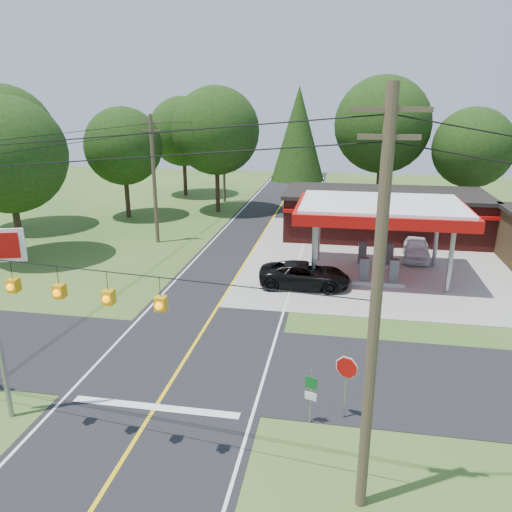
% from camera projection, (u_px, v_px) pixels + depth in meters
% --- Properties ---
extents(ground, '(120.00, 120.00, 0.00)m').
position_uv_depth(ground, '(185.00, 360.00, 22.16)').
color(ground, '#2F561E').
rests_on(ground, ground).
extents(main_highway, '(8.00, 120.00, 0.02)m').
position_uv_depth(main_highway, '(185.00, 360.00, 22.16)').
color(main_highway, black).
rests_on(main_highway, ground).
extents(cross_road, '(70.00, 7.00, 0.02)m').
position_uv_depth(cross_road, '(185.00, 360.00, 22.16)').
color(cross_road, black).
rests_on(cross_road, ground).
extents(lane_center_yellow, '(0.15, 110.00, 0.00)m').
position_uv_depth(lane_center_yellow, '(185.00, 360.00, 22.15)').
color(lane_center_yellow, yellow).
rests_on(lane_center_yellow, main_highway).
extents(gas_canopy, '(10.60, 7.40, 4.88)m').
position_uv_depth(gas_canopy, '(381.00, 212.00, 31.59)').
color(gas_canopy, gray).
rests_on(gas_canopy, ground).
extents(convenience_store, '(16.40, 7.55, 3.80)m').
position_uv_depth(convenience_store, '(384.00, 214.00, 41.51)').
color(convenience_store, '#4C1815').
rests_on(convenience_store, ground).
extents(utility_pole_near_right, '(1.80, 0.30, 11.50)m').
position_uv_depth(utility_pole_near_right, '(375.00, 314.00, 12.55)').
color(utility_pole_near_right, '#473828').
rests_on(utility_pole_near_right, ground).
extents(utility_pole_far_left, '(1.80, 0.30, 10.00)m').
position_uv_depth(utility_pole_far_left, '(154.00, 178.00, 38.80)').
color(utility_pole_far_left, '#473828').
rests_on(utility_pole_far_left, ground).
extents(utility_pole_north, '(0.30, 0.30, 9.50)m').
position_uv_depth(utility_pole_north, '(224.00, 159.00, 54.65)').
color(utility_pole_north, '#473828').
rests_on(utility_pole_north, ground).
extents(overhead_beacons, '(17.04, 2.04, 1.03)m').
position_uv_depth(overhead_beacons, '(81.00, 272.00, 14.81)').
color(overhead_beacons, black).
rests_on(overhead_beacons, ground).
extents(treeline_backdrop, '(70.27, 51.59, 13.30)m').
position_uv_depth(treeline_backdrop, '(277.00, 143.00, 42.30)').
color(treeline_backdrop, '#332316').
rests_on(treeline_backdrop, ground).
extents(suv_car, '(5.71, 5.71, 1.54)m').
position_uv_depth(suv_car, '(305.00, 275.00, 30.58)').
color(suv_car, black).
rests_on(suv_car, ground).
extents(sedan_car, '(4.86, 4.86, 1.52)m').
position_uv_depth(sedan_car, '(416.00, 249.00, 35.92)').
color(sedan_car, white).
rests_on(sedan_car, ground).
extents(octagonal_stop_sign, '(0.81, 0.39, 2.52)m').
position_uv_depth(octagonal_stop_sign, '(346.00, 373.00, 17.61)').
color(octagonal_stop_sign, gray).
rests_on(octagonal_stop_sign, ground).
extents(route_sign_post, '(0.43, 0.18, 2.15)m').
position_uv_depth(route_sign_post, '(311.00, 392.00, 17.51)').
color(route_sign_post, gray).
rests_on(route_sign_post, ground).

